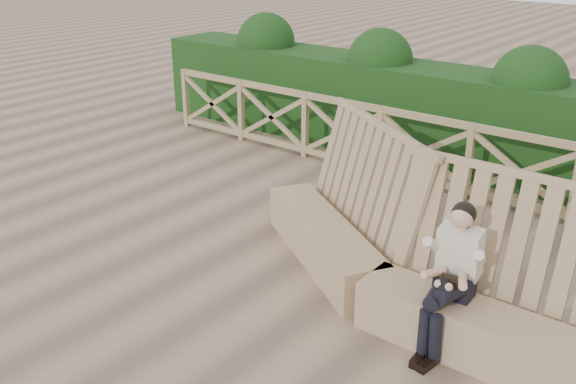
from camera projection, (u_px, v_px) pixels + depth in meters
The scene contains 5 objects.
ground at pixel (267, 279), 7.01m from camera, with size 60.00×60.00×0.00m, color brown.
bench at pixel (401, 266), 6.44m from camera, with size 4.49×1.93×1.62m.
woman at pixel (453, 271), 5.64m from camera, with size 0.39×0.81×1.39m.
guardrail at pixel (422, 151), 9.32m from camera, with size 10.10×0.09×1.10m.
hedge at pixel (459, 120), 10.11m from camera, with size 12.00×1.20×1.50m, color black.
Camera 1 is at (4.00, -4.62, 3.56)m, focal length 40.00 mm.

